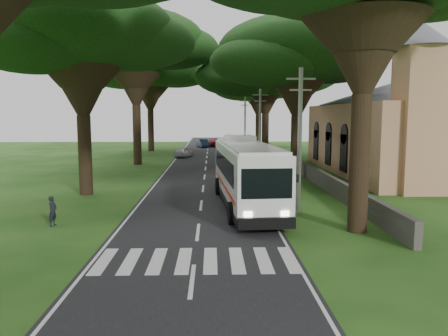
% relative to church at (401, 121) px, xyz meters
% --- Properties ---
extents(ground, '(140.00, 140.00, 0.00)m').
position_rel_church_xyz_m(ground, '(-17.86, -21.55, -4.91)').
color(ground, '#1D4614').
rests_on(ground, ground).
extents(road, '(8.00, 120.00, 0.04)m').
position_rel_church_xyz_m(road, '(-17.86, 3.45, -4.90)').
color(road, black).
rests_on(road, ground).
extents(crosswalk, '(8.00, 3.00, 0.01)m').
position_rel_church_xyz_m(crosswalk, '(-17.86, -23.55, -4.91)').
color(crosswalk, silver).
rests_on(crosswalk, ground).
extents(property_wall, '(0.35, 50.00, 1.20)m').
position_rel_church_xyz_m(property_wall, '(-8.86, 2.45, -4.31)').
color(property_wall, '#383533').
rests_on(property_wall, ground).
extents(church, '(14.00, 24.00, 11.60)m').
position_rel_church_xyz_m(church, '(0.00, 0.00, 0.00)').
color(church, tan).
rests_on(church, ground).
extents(pole_near, '(1.60, 0.24, 8.00)m').
position_rel_church_xyz_m(pole_near, '(-12.36, -15.55, -0.73)').
color(pole_near, gray).
rests_on(pole_near, ground).
extents(pole_mid, '(1.60, 0.24, 8.00)m').
position_rel_church_xyz_m(pole_mid, '(-12.36, 4.45, -0.73)').
color(pole_mid, gray).
rests_on(pole_mid, ground).
extents(pole_far, '(1.60, 0.24, 8.00)m').
position_rel_church_xyz_m(pole_far, '(-12.36, 24.45, -0.73)').
color(pole_far, gray).
rests_on(pole_far, ground).
extents(tree_l_mida, '(12.58, 12.58, 13.70)m').
position_rel_church_xyz_m(tree_l_mida, '(-25.86, -9.55, 5.94)').
color(tree_l_mida, black).
rests_on(tree_l_mida, ground).
extents(tree_l_midb, '(14.96, 14.96, 16.50)m').
position_rel_church_xyz_m(tree_l_midb, '(-25.36, 8.45, 8.28)').
color(tree_l_midb, black).
rests_on(tree_l_midb, ground).
extents(tree_l_far, '(16.26, 16.26, 16.06)m').
position_rel_church_xyz_m(tree_l_far, '(-26.36, 26.45, 7.61)').
color(tree_l_far, black).
rests_on(tree_l_far, ground).
extents(tree_r_mida, '(13.66, 13.66, 13.82)m').
position_rel_church_xyz_m(tree_r_mida, '(-9.86, -1.55, 5.88)').
color(tree_r_mida, black).
rests_on(tree_r_mida, ground).
extents(tree_r_midb, '(16.29, 16.29, 14.61)m').
position_rel_church_xyz_m(tree_r_midb, '(-10.36, 16.45, 6.18)').
color(tree_r_midb, black).
rests_on(tree_r_midb, ground).
extents(tree_r_far, '(14.13, 14.13, 13.91)m').
position_rel_church_xyz_m(tree_r_far, '(-9.36, 34.45, 5.88)').
color(tree_r_far, black).
rests_on(tree_r_far, ground).
extents(coach_bus, '(3.67, 12.95, 3.77)m').
position_rel_church_xyz_m(coach_bus, '(-15.17, -13.72, -2.88)').
color(coach_bus, silver).
rests_on(coach_bus, ground).
extents(distant_car_a, '(2.55, 4.11, 1.31)m').
position_rel_church_xyz_m(distant_car_a, '(-20.86, 16.23, -4.23)').
color(distant_car_a, '#BCBBC1').
rests_on(distant_car_a, road).
extents(distant_car_b, '(2.40, 4.29, 1.34)m').
position_rel_church_xyz_m(distant_car_b, '(-18.71, 33.12, -4.21)').
color(distant_car_b, navy).
rests_on(distant_car_b, road).
extents(distant_car_c, '(3.05, 4.76, 1.28)m').
position_rel_church_xyz_m(distant_car_c, '(-17.06, 34.99, -4.24)').
color(distant_car_c, maroon).
rests_on(distant_car_c, road).
extents(pedestrian, '(0.47, 0.61, 1.50)m').
position_rel_church_xyz_m(pedestrian, '(-25.06, -18.14, -4.16)').
color(pedestrian, black).
rests_on(pedestrian, ground).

